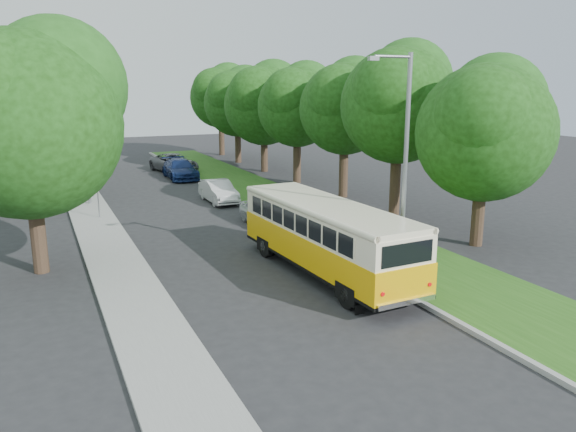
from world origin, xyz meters
name	(u,v)px	position (x,y,z in m)	size (l,w,h in m)	color
ground	(264,277)	(0.00, 0.00, 0.00)	(120.00, 120.00, 0.00)	#252528
curb	(295,233)	(3.60, 5.00, 0.07)	(0.20, 70.00, 0.15)	gray
grass_verge	(338,228)	(5.95, 5.00, 0.07)	(4.50, 70.00, 0.13)	#275516
sidewalk	(112,255)	(-4.80, 5.00, 0.06)	(2.20, 70.00, 0.12)	gray
treeline	(204,101)	(3.15, 17.99, 5.93)	(24.27, 41.91, 9.46)	#332319
lamppost_near	(403,162)	(4.21, -2.50, 4.37)	(1.71, 0.16, 8.00)	gray
lamppost_far	(82,135)	(-4.70, 16.00, 4.12)	(1.71, 0.16, 7.50)	gray
warning_sign	(97,188)	(-4.50, 11.98, 1.71)	(0.56, 0.10, 2.50)	gray
vintage_bus	(326,239)	(2.17, -0.76, 1.40)	(2.42, 9.42, 2.80)	#FFB808
car_silver	(265,212)	(3.00, 7.28, 0.66)	(1.55, 3.86, 1.32)	silver
car_white	(219,191)	(2.61, 13.71, 0.66)	(1.41, 4.03, 1.33)	silver
car_blue	(180,169)	(2.63, 23.26, 0.72)	(2.03, 5.00, 1.45)	navy
car_grey	(174,163)	(3.00, 26.76, 0.73)	(2.42, 5.25, 1.46)	#595A60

